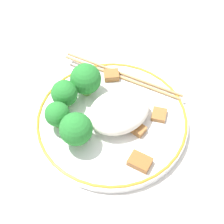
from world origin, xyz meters
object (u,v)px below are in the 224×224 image
Objects in this scene: broccoli_back_right at (57,114)px; chopsticks at (122,76)px; broccoli_back_left at (86,79)px; broccoli_mid_left at (76,129)px; plate at (112,121)px; broccoli_back_center at (65,93)px.

broccoli_back_right reaches higher than chopsticks.
chopsticks is at bearing -1.52° from broccoli_back_left.
broccoli_mid_left reaches higher than broccoli_back_right.
broccoli_back_right is at bearing -153.14° from broccoli_back_left.
plate is at bearing -133.15° from chopsticks.
broccoli_back_left is at bearing 5.74° from broccoli_back_center.
broccoli_back_center is 0.85× the size of broccoli_mid_left.
broccoli_back_left is 1.18× the size of broccoli_back_center.
broccoli_back_right is 0.05m from broccoli_mid_left.
chopsticks is at bearing 13.53° from broccoli_back_right.
broccoli_back_right is at bearing -166.47° from chopsticks.
plate is 0.10m from chopsticks.
broccoli_back_right is 0.26× the size of chopsticks.
plate is 1.25× the size of chopsticks.
broccoli_back_center is (-0.04, -0.00, -0.01)m from broccoli_back_left.
broccoli_mid_left is (-0.07, -0.08, 0.00)m from broccoli_back_left.
broccoli_back_left is 0.08m from chopsticks.
broccoli_mid_left is (-0.02, -0.08, 0.01)m from broccoli_back_center.
plate is 4.06× the size of broccoli_back_left.
plate is 4.07× the size of broccoli_mid_left.
broccoli_mid_left reaches higher than plate.
broccoli_mid_left is at bearing -150.05° from chopsticks.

